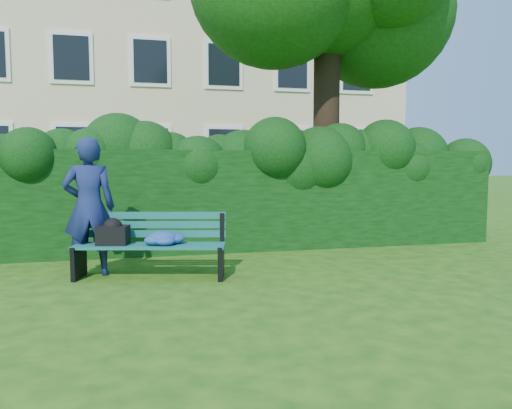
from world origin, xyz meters
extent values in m
plane|color=#1C4C11|center=(0.00, 0.00, 0.00)|extent=(80.00, 80.00, 0.00)
cube|color=beige|center=(0.00, 14.00, 6.00)|extent=(16.00, 8.00, 12.00)
cube|color=white|center=(-3.60, 9.98, 2.00)|extent=(1.30, 0.08, 1.60)
cube|color=black|center=(-3.60, 9.94, 2.00)|extent=(1.05, 0.04, 1.35)
cube|color=white|center=(-1.20, 9.98, 2.00)|extent=(1.30, 0.08, 1.60)
cube|color=black|center=(-1.20, 9.94, 2.00)|extent=(1.05, 0.04, 1.35)
cube|color=white|center=(1.20, 9.98, 2.00)|extent=(1.30, 0.08, 1.60)
cube|color=black|center=(1.20, 9.94, 2.00)|extent=(1.05, 0.04, 1.35)
cube|color=white|center=(3.60, 9.98, 2.00)|extent=(1.30, 0.08, 1.60)
cube|color=black|center=(3.60, 9.94, 2.00)|extent=(1.05, 0.04, 1.35)
cube|color=white|center=(6.00, 9.98, 2.00)|extent=(1.30, 0.08, 1.60)
cube|color=black|center=(6.00, 9.94, 2.00)|extent=(1.05, 0.04, 1.35)
cube|color=white|center=(-3.60, 9.98, 4.80)|extent=(1.30, 0.08, 1.60)
cube|color=black|center=(-3.60, 9.94, 4.80)|extent=(1.05, 0.04, 1.35)
cube|color=white|center=(-1.20, 9.98, 4.80)|extent=(1.30, 0.08, 1.60)
cube|color=black|center=(-1.20, 9.94, 4.80)|extent=(1.05, 0.04, 1.35)
cube|color=white|center=(1.20, 9.98, 4.80)|extent=(1.30, 0.08, 1.60)
cube|color=black|center=(1.20, 9.94, 4.80)|extent=(1.05, 0.04, 1.35)
cube|color=white|center=(3.60, 9.98, 4.80)|extent=(1.30, 0.08, 1.60)
cube|color=black|center=(3.60, 9.94, 4.80)|extent=(1.05, 0.04, 1.35)
cube|color=white|center=(6.00, 9.98, 4.80)|extent=(1.30, 0.08, 1.60)
cube|color=black|center=(6.00, 9.94, 4.80)|extent=(1.05, 0.04, 1.35)
cube|color=black|center=(0.00, 2.20, 0.90)|extent=(10.00, 1.00, 1.80)
cylinder|color=black|center=(2.03, 2.86, 2.59)|extent=(0.53, 0.53, 5.18)
sphere|color=#163A0E|center=(3.33, 3.26, 4.77)|extent=(3.19, 3.19, 3.19)
cube|color=#0E4A44|center=(-1.65, 0.00, 0.45)|extent=(2.03, 0.58, 0.04)
cube|color=#0E4A44|center=(-1.62, 0.11, 0.45)|extent=(2.03, 0.58, 0.04)
cube|color=#0E4A44|center=(-1.60, 0.23, 0.45)|extent=(2.03, 0.58, 0.04)
cube|color=#0E4A44|center=(-1.57, 0.35, 0.45)|extent=(2.03, 0.58, 0.04)
cube|color=#0E4A44|center=(-1.55, 0.42, 0.58)|extent=(2.01, 0.52, 0.10)
cube|color=#0E4A44|center=(-1.55, 0.43, 0.71)|extent=(2.01, 0.52, 0.10)
cube|color=#0E4A44|center=(-1.54, 0.44, 0.84)|extent=(2.01, 0.52, 0.10)
cube|color=black|center=(-2.56, 0.40, 0.22)|extent=(0.18, 0.50, 0.44)
cube|color=black|center=(-2.50, 0.65, 0.65)|extent=(0.07, 0.07, 0.45)
cube|color=black|center=(-2.57, 0.35, 0.44)|extent=(0.16, 0.42, 0.05)
cube|color=black|center=(-0.66, -0.06, 0.22)|extent=(0.18, 0.50, 0.44)
cube|color=black|center=(-0.60, 0.20, 0.65)|extent=(0.07, 0.07, 0.45)
cube|color=black|center=(-0.67, -0.11, 0.44)|extent=(0.16, 0.42, 0.05)
cube|color=white|center=(-2.03, 0.22, 0.48)|extent=(0.21, 0.17, 0.02)
cube|color=black|center=(-2.10, 0.29, 0.60)|extent=(0.47, 0.38, 0.26)
imported|color=navy|center=(-2.42, 0.56, 0.97)|extent=(0.71, 0.47, 1.94)
camera|label=1|loc=(-1.81, -6.75, 1.62)|focal=35.00mm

